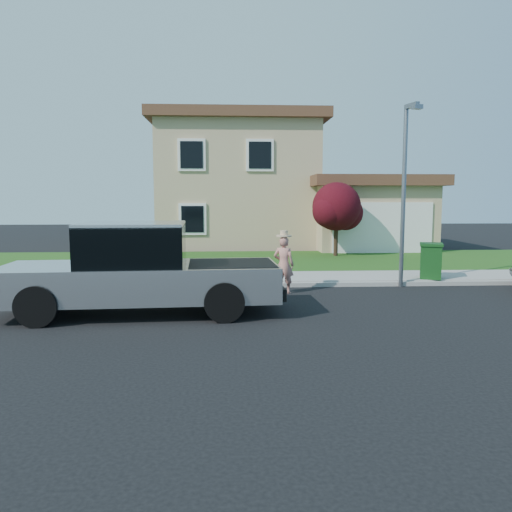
{
  "coord_description": "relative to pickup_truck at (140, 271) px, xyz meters",
  "views": [
    {
      "loc": [
        -0.46,
        -11.36,
        2.54
      ],
      "look_at": [
        0.17,
        0.35,
        1.2
      ],
      "focal_mm": 35.0,
      "sensor_mm": 36.0,
      "label": 1
    }
  ],
  "objects": [
    {
      "name": "ground",
      "position": [
        2.44,
        0.32,
        -0.95
      ],
      "size": [
        80.0,
        80.0,
        0.0
      ],
      "primitive_type": "plane",
      "color": "black",
      "rests_on": "ground"
    },
    {
      "name": "curb",
      "position": [
        3.44,
        3.22,
        -0.89
      ],
      "size": [
        40.0,
        0.2,
        0.12
      ],
      "primitive_type": "cube",
      "color": "gray",
      "rests_on": "ground"
    },
    {
      "name": "sidewalk",
      "position": [
        3.44,
        4.32,
        -0.87
      ],
      "size": [
        40.0,
        2.0,
        0.15
      ],
      "primitive_type": "cube",
      "color": "gray",
      "rests_on": "ground"
    },
    {
      "name": "lawn",
      "position": [
        3.44,
        8.82,
        -0.9
      ],
      "size": [
        40.0,
        7.0,
        0.1
      ],
      "primitive_type": "cube",
      "color": "#1C4D16",
      "rests_on": "ground"
    },
    {
      "name": "house",
      "position": [
        3.75,
        16.7,
        2.22
      ],
      "size": [
        14.0,
        11.3,
        6.85
      ],
      "color": "tan",
      "rests_on": "ground"
    },
    {
      "name": "pickup_truck",
      "position": [
        0.0,
        0.0,
        0.0
      ],
      "size": [
        6.28,
        2.49,
        2.03
      ],
      "rotation": [
        0.0,
        0.0,
        0.05
      ],
      "color": "black",
      "rests_on": "ground"
    },
    {
      "name": "woman",
      "position": [
        3.45,
        2.28,
        -0.14
      ],
      "size": [
        0.66,
        0.55,
        1.7
      ],
      "rotation": [
        0.0,
        0.0,
        2.77
      ],
      "color": "tan",
      "rests_on": "ground"
    },
    {
      "name": "ornamental_tree",
      "position": [
        6.62,
        10.26,
        1.18
      ],
      "size": [
        2.31,
        2.08,
        3.17
      ],
      "color": "black",
      "rests_on": "lawn"
    },
    {
      "name": "trash_bin",
      "position": [
        8.07,
        3.64,
        -0.26
      ],
      "size": [
        0.87,
        0.93,
        1.07
      ],
      "rotation": [
        0.0,
        0.0,
        -0.35
      ],
      "color": "#113E14",
      "rests_on": "sidewalk"
    },
    {
      "name": "street_lamp",
      "position": [
        6.98,
        3.01,
        2.0
      ],
      "size": [
        0.33,
        0.68,
        5.17
      ],
      "rotation": [
        0.0,
        0.0,
        0.24
      ],
      "color": "slate",
      "rests_on": "ground"
    }
  ]
}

